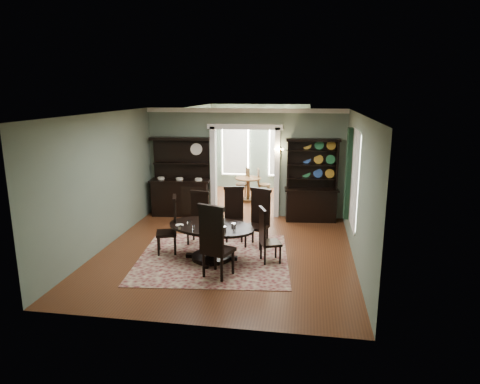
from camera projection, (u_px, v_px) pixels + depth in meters
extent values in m
cube|color=brown|center=(225.00, 253.00, 9.38)|extent=(5.50, 6.00, 0.01)
cube|color=white|center=(224.00, 114.00, 8.68)|extent=(5.50, 6.00, 0.01)
cube|color=gray|center=(103.00, 182.00, 9.44)|extent=(0.01, 6.00, 3.00)
cube|color=gray|center=(358.00, 191.00, 8.61)|extent=(0.01, 6.00, 3.00)
cube|color=gray|center=(185.00, 231.00, 6.15)|extent=(5.50, 0.01, 3.00)
cube|color=gray|center=(182.00, 161.00, 12.19)|extent=(1.85, 0.01, 3.00)
cube|color=gray|center=(311.00, 165.00, 11.64)|extent=(1.85, 0.01, 3.00)
cube|color=gray|center=(245.00, 117.00, 11.62)|extent=(1.80, 0.01, 0.50)
cube|color=white|center=(245.00, 110.00, 11.53)|extent=(5.50, 0.10, 0.12)
cube|color=brown|center=(253.00, 200.00, 13.94)|extent=(3.50, 3.50, 0.01)
cube|color=white|center=(253.00, 106.00, 13.24)|extent=(3.50, 3.50, 0.01)
cube|color=gray|center=(199.00, 153.00, 13.86)|extent=(0.01, 3.50, 3.00)
cube|color=gray|center=(309.00, 155.00, 13.33)|extent=(0.01, 3.50, 3.00)
cube|color=gray|center=(259.00, 147.00, 15.27)|extent=(3.50, 0.01, 3.00)
cube|color=white|center=(235.00, 145.00, 15.34)|extent=(1.05, 0.06, 2.20)
cube|color=white|center=(283.00, 146.00, 15.09)|extent=(1.05, 0.06, 2.20)
cube|color=white|center=(214.00, 171.00, 12.11)|extent=(0.14, 0.25, 2.50)
cube|color=white|center=(277.00, 173.00, 11.83)|extent=(0.14, 0.25, 2.50)
cube|color=white|center=(245.00, 127.00, 11.68)|extent=(2.08, 0.25, 0.14)
cube|color=white|center=(355.00, 180.00, 9.17)|extent=(0.02, 1.10, 2.00)
cube|color=white|center=(354.00, 180.00, 9.17)|extent=(0.01, 1.22, 2.12)
cube|color=black|center=(348.00, 174.00, 9.83)|extent=(0.10, 0.35, 2.10)
cube|color=#B88931|center=(279.00, 151.00, 11.61)|extent=(0.08, 0.05, 0.18)
sphere|color=#FFD88C|center=(275.00, 149.00, 11.46)|extent=(0.07, 0.07, 0.07)
sphere|color=#FFD88C|center=(283.00, 149.00, 11.43)|extent=(0.07, 0.07, 0.07)
cube|color=maroon|center=(213.00, 258.00, 9.07)|extent=(3.42, 3.28, 0.01)
ellipsoid|color=black|center=(211.00, 227.00, 8.85)|extent=(2.13, 1.65, 0.05)
cylinder|color=black|center=(211.00, 228.00, 8.86)|extent=(2.14, 2.14, 0.03)
cylinder|color=black|center=(211.00, 242.00, 8.93)|extent=(0.24, 0.24, 0.65)
cylinder|color=black|center=(212.00, 257.00, 9.00)|extent=(0.83, 0.83, 0.10)
cylinder|color=silver|center=(209.00, 224.00, 8.87)|extent=(0.26, 0.26, 0.05)
cube|color=black|center=(197.00, 226.00, 9.85)|extent=(0.48, 0.47, 0.06)
cube|color=black|center=(200.00, 208.00, 9.93)|extent=(0.43, 0.11, 0.73)
cube|color=black|center=(200.00, 192.00, 9.85)|extent=(0.47, 0.13, 0.07)
cylinder|color=black|center=(188.00, 236.00, 9.79)|extent=(0.05, 0.05, 0.43)
cylinder|color=black|center=(202.00, 238.00, 9.69)|extent=(0.05, 0.05, 0.43)
cylinder|color=black|center=(194.00, 232.00, 10.10)|extent=(0.05, 0.05, 0.43)
cylinder|color=black|center=(207.00, 233.00, 10.00)|extent=(0.05, 0.05, 0.43)
cube|color=black|center=(234.00, 222.00, 10.05)|extent=(0.52, 0.50, 0.06)
cube|color=black|center=(234.00, 204.00, 10.15)|extent=(0.45, 0.13, 0.76)
cube|color=black|center=(234.00, 188.00, 10.06)|extent=(0.49, 0.16, 0.08)
cylinder|color=black|center=(227.00, 234.00, 9.92)|extent=(0.05, 0.05, 0.45)
cylinder|color=black|center=(242.00, 234.00, 9.93)|extent=(0.05, 0.05, 0.45)
cylinder|color=black|center=(227.00, 229.00, 10.26)|extent=(0.05, 0.05, 0.45)
cylinder|color=black|center=(241.00, 229.00, 10.27)|extent=(0.05, 0.05, 0.45)
cube|color=black|center=(257.00, 227.00, 9.63)|extent=(0.59, 0.58, 0.06)
cube|color=black|center=(261.00, 207.00, 9.71)|extent=(0.46, 0.21, 0.79)
cube|color=black|center=(261.00, 190.00, 9.61)|extent=(0.50, 0.24, 0.08)
cylinder|color=black|center=(245.00, 238.00, 9.61)|extent=(0.05, 0.05, 0.47)
cylinder|color=black|center=(260.00, 241.00, 9.44)|extent=(0.05, 0.05, 0.47)
cylinder|color=black|center=(253.00, 233.00, 9.92)|extent=(0.05, 0.05, 0.47)
cylinder|color=black|center=(267.00, 236.00, 9.75)|extent=(0.05, 0.05, 0.47)
cube|color=black|center=(167.00, 233.00, 9.26)|extent=(0.54, 0.55, 0.06)
cube|color=black|center=(175.00, 216.00, 9.20)|extent=(0.18, 0.44, 0.76)
cube|color=black|center=(174.00, 198.00, 9.11)|extent=(0.21, 0.49, 0.08)
cylinder|color=black|center=(159.00, 241.00, 9.46)|extent=(0.05, 0.05, 0.45)
cylinder|color=black|center=(158.00, 246.00, 9.12)|extent=(0.05, 0.05, 0.45)
cylinder|color=black|center=(175.00, 240.00, 9.51)|extent=(0.05, 0.05, 0.45)
cylinder|color=black|center=(175.00, 245.00, 9.17)|extent=(0.05, 0.05, 0.45)
cube|color=black|center=(271.00, 243.00, 8.78)|extent=(0.51, 0.52, 0.05)
cube|color=black|center=(262.00, 227.00, 8.67)|extent=(0.19, 0.40, 0.70)
cube|color=black|center=(263.00, 210.00, 8.58)|extent=(0.21, 0.44, 0.07)
cylinder|color=black|center=(280.00, 255.00, 8.71)|extent=(0.04, 0.04, 0.41)
cylinder|color=black|center=(276.00, 249.00, 9.02)|extent=(0.04, 0.04, 0.41)
cylinder|color=black|center=(265.00, 256.00, 8.65)|extent=(0.04, 0.04, 0.41)
cylinder|color=black|center=(261.00, 250.00, 8.95)|extent=(0.04, 0.04, 0.41)
cube|color=black|center=(218.00, 250.00, 8.09)|extent=(0.66, 0.65, 0.07)
cube|color=black|center=(211.00, 231.00, 7.79)|extent=(0.50, 0.24, 0.87)
cube|color=black|center=(211.00, 208.00, 7.69)|extent=(0.55, 0.27, 0.09)
cylinder|color=black|center=(233.00, 262.00, 8.22)|extent=(0.06, 0.06, 0.52)
cylinder|color=black|center=(215.00, 258.00, 8.41)|extent=(0.06, 0.06, 0.52)
cylinder|color=black|center=(222.00, 269.00, 7.88)|extent=(0.06, 0.06, 0.52)
cylinder|color=black|center=(204.00, 265.00, 8.08)|extent=(0.06, 0.06, 0.52)
cube|color=black|center=(181.00, 198.00, 12.13)|extent=(1.62, 0.70, 0.98)
cube|color=black|center=(180.00, 180.00, 12.02)|extent=(1.72, 0.76, 0.05)
cube|color=black|center=(182.00, 158.00, 12.09)|extent=(1.57, 0.24, 1.16)
cube|color=black|center=(181.00, 163.00, 12.02)|extent=(1.54, 0.43, 0.04)
cube|color=black|center=(180.00, 139.00, 11.84)|extent=(1.70, 0.51, 0.08)
cube|color=black|center=(311.00, 205.00, 11.60)|extent=(1.37, 0.60, 0.86)
cube|color=black|center=(311.00, 189.00, 11.50)|extent=(1.47, 0.66, 0.04)
cube|color=black|center=(312.00, 164.00, 11.53)|extent=(1.33, 0.18, 1.30)
cube|color=black|center=(288.00, 164.00, 11.54)|extent=(0.07, 0.25, 1.34)
cube|color=black|center=(337.00, 165.00, 11.34)|extent=(0.07, 0.25, 1.34)
cube|color=black|center=(313.00, 140.00, 11.27)|extent=(1.45, 0.44, 0.08)
cube|color=black|center=(312.00, 179.00, 11.53)|extent=(1.35, 0.37, 0.03)
cube|color=black|center=(312.00, 165.00, 11.44)|extent=(1.35, 0.37, 0.03)
cube|color=black|center=(313.00, 151.00, 11.35)|extent=(1.35, 0.37, 0.03)
cylinder|color=brown|center=(248.00, 178.00, 13.60)|extent=(0.82, 0.82, 0.04)
cylinder|color=brown|center=(248.00, 189.00, 13.68)|extent=(0.10, 0.10, 0.72)
cylinder|color=brown|center=(248.00, 200.00, 13.76)|extent=(0.45, 0.45, 0.06)
cylinder|color=brown|center=(242.00, 184.00, 13.96)|extent=(0.43, 0.43, 0.04)
cube|color=brown|center=(248.00, 176.00, 13.94)|extent=(0.18, 0.36, 0.53)
cylinder|color=brown|center=(236.00, 191.00, 14.11)|extent=(0.04, 0.04, 0.48)
cylinder|color=brown|center=(239.00, 193.00, 13.83)|extent=(0.04, 0.04, 0.48)
cylinder|color=brown|center=(245.00, 190.00, 14.19)|extent=(0.04, 0.04, 0.48)
cylinder|color=brown|center=(248.00, 192.00, 13.91)|extent=(0.04, 0.04, 0.48)
cylinder|color=brown|center=(264.00, 185.00, 13.90)|extent=(0.42, 0.42, 0.04)
cube|color=brown|center=(258.00, 177.00, 13.83)|extent=(0.11, 0.38, 0.53)
cylinder|color=brown|center=(269.00, 193.00, 13.82)|extent=(0.04, 0.04, 0.48)
cylinder|color=brown|center=(268.00, 191.00, 14.11)|extent=(0.04, 0.04, 0.48)
cylinder|color=brown|center=(260.00, 193.00, 13.81)|extent=(0.04, 0.04, 0.48)
cylinder|color=brown|center=(259.00, 191.00, 14.09)|extent=(0.04, 0.04, 0.48)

